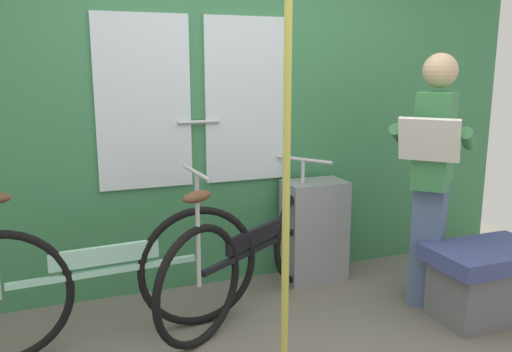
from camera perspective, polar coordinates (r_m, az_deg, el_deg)
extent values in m
cube|color=#387A4C|center=(3.62, -3.40, 5.38)|extent=(4.58, 0.08, 2.21)
cube|color=silver|center=(3.43, -12.05, 7.74)|extent=(0.60, 0.02, 1.10)
cube|color=silver|center=(3.61, -0.90, 8.19)|extent=(0.60, 0.02, 1.10)
cylinder|color=#B2B2B7|center=(3.50, -6.21, 5.82)|extent=(0.28, 0.02, 0.02)
torus|color=black|center=(3.14, -6.20, -9.71)|extent=(0.72, 0.09, 0.72)
torus|color=black|center=(3.01, -25.96, -11.89)|extent=(0.72, 0.09, 0.72)
cube|color=#9EDBC6|center=(3.01, -15.90, -9.88)|extent=(1.00, 0.10, 0.03)
cube|color=#9EDBC6|center=(2.97, -16.00, -8.22)|extent=(0.58, 0.07, 0.10)
cylinder|color=#B7B7BC|center=(3.05, -6.32, -4.82)|extent=(0.02, 0.02, 0.56)
cylinder|color=#B7B7BC|center=(2.98, -6.44, 0.34)|extent=(0.05, 0.44, 0.02)
torus|color=black|center=(3.75, 4.98, -6.37)|extent=(0.59, 0.41, 0.68)
torus|color=black|center=(2.93, -6.16, -11.76)|extent=(0.59, 0.41, 0.68)
cube|color=black|center=(3.30, 0.14, -7.80)|extent=(0.87, 0.60, 0.03)
cube|color=black|center=(3.27, 0.14, -6.42)|extent=(0.51, 0.35, 0.10)
cylinder|color=#B7B7BC|center=(2.84, -6.27, -7.13)|extent=(0.02, 0.02, 0.50)
ellipsoid|color=brown|center=(2.77, -6.39, -2.23)|extent=(0.22, 0.19, 0.06)
cylinder|color=#B7B7BC|center=(3.67, 5.05, -2.37)|extent=(0.02, 0.02, 0.54)
cylinder|color=#B7B7BC|center=(3.62, 5.13, 1.78)|extent=(0.26, 0.38, 0.02)
cube|color=slate|center=(3.61, 18.10, -6.90)|extent=(0.35, 0.34, 0.78)
cube|color=#387F47|center=(3.46, 18.82, 3.83)|extent=(0.45, 0.44, 0.58)
sphere|color=tan|center=(3.43, 19.29, 10.72)|extent=(0.21, 0.21, 0.21)
cube|color=silver|center=(3.18, 18.19, 3.75)|extent=(0.31, 0.32, 0.26)
cylinder|color=#387F47|center=(3.30, 21.92, 3.75)|extent=(0.27, 0.26, 0.17)
cylinder|color=#387F47|center=(3.35, 15.20, 4.30)|extent=(0.27, 0.26, 0.17)
cube|color=gray|center=(3.80, 6.29, -5.86)|extent=(0.43, 0.28, 0.72)
cylinder|color=#C6C14C|center=(2.37, 3.32, 1.96)|extent=(0.04, 0.04, 2.21)
cube|color=#3D477F|center=(3.48, 23.80, -7.83)|extent=(0.70, 0.44, 0.10)
cube|color=slate|center=(3.55, 23.49, -11.26)|extent=(0.60, 0.36, 0.35)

